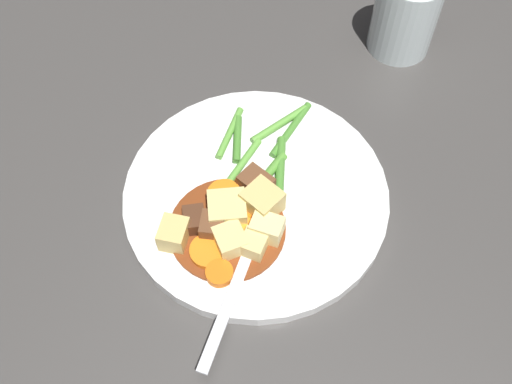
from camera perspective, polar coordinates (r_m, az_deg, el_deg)
ground_plane at (r=0.57m, az=0.00°, el=-0.74°), size 3.00×3.00×0.00m
dinner_plate at (r=0.57m, az=0.00°, el=-0.37°), size 0.25×0.25×0.01m
stew_sauce at (r=0.54m, az=-2.69°, el=-3.61°), size 0.11×0.11×0.00m
carrot_slice_0 at (r=0.53m, az=-5.02°, el=-5.48°), size 0.04×0.04×0.01m
carrot_slice_1 at (r=0.52m, az=-3.54°, el=-7.81°), size 0.03×0.03×0.01m
carrot_slice_2 at (r=0.54m, az=-1.02°, el=-2.06°), size 0.04×0.04×0.01m
carrot_slice_3 at (r=0.55m, az=-3.07°, el=-0.47°), size 0.04×0.04×0.01m
carrot_slice_4 at (r=0.53m, az=-1.16°, el=-4.06°), size 0.04×0.04×0.01m
potato_chunk_0 at (r=0.52m, az=-0.22°, el=-5.09°), size 0.03×0.03×0.02m
potato_chunk_1 at (r=0.53m, az=1.05°, el=-3.55°), size 0.03×0.03×0.02m
potato_chunk_2 at (r=0.54m, az=0.61°, el=-0.96°), size 0.03×0.04×0.03m
potato_chunk_3 at (r=0.54m, az=-2.78°, el=-1.74°), size 0.05×0.05×0.02m
potato_chunk_4 at (r=0.52m, az=-2.49°, el=-4.71°), size 0.04×0.04×0.02m
potato_chunk_5 at (r=0.53m, az=-7.90°, el=-4.03°), size 0.03×0.03×0.02m
meat_chunk_0 at (r=0.55m, az=0.02°, el=0.53°), size 0.03×0.03×0.02m
meat_chunk_1 at (r=0.53m, az=-4.20°, el=-3.35°), size 0.03×0.03×0.02m
meat_chunk_2 at (r=0.54m, az=-5.93°, el=-2.75°), size 0.03×0.03×0.02m
green_bean_0 at (r=0.60m, az=3.38°, el=6.04°), size 0.08×0.01×0.01m
green_bean_1 at (r=0.60m, az=2.26°, el=6.53°), size 0.07×0.03×0.01m
green_bean_2 at (r=0.60m, az=-2.55°, el=5.71°), size 0.06×0.02×0.01m
green_bean_3 at (r=0.56m, az=0.88°, el=1.24°), size 0.07×0.01×0.01m
green_bean_4 at (r=0.57m, az=2.35°, el=2.29°), size 0.07×0.04×0.01m
green_bean_5 at (r=0.57m, az=-1.28°, el=2.84°), size 0.06×0.01×0.01m
green_bean_6 at (r=0.59m, az=-1.80°, el=5.12°), size 0.05×0.04×0.01m
fork at (r=0.52m, az=-1.39°, el=-7.57°), size 0.17×0.06×0.00m
water_glass at (r=0.69m, az=14.19°, el=16.29°), size 0.07×0.07×0.09m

